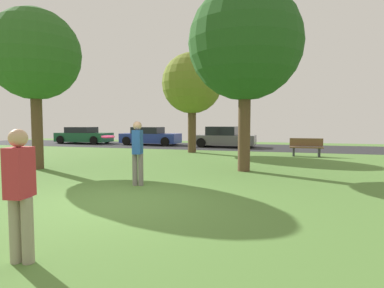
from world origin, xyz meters
name	(u,v)px	position (x,y,z in m)	size (l,w,h in m)	color
ground_plane	(116,202)	(0.00, 0.00, 0.00)	(44.00, 44.00, 0.00)	#547F38
road_strip	(234,147)	(0.00, 16.00, 0.00)	(44.00, 6.40, 0.01)	#28282B
oak_tree_right	(192,84)	(-1.64, 11.28, 3.86)	(3.38, 3.38, 5.59)	brown
maple_tree_far	(245,44)	(2.07, 5.17, 4.38)	(3.90, 3.90, 6.36)	brown
birch_tree_lone	(35,55)	(-5.24, 3.55, 4.11)	(3.24, 3.24, 5.76)	brown
person_thrower	(20,190)	(0.44, -2.95, 0.89)	(0.30, 0.35, 1.63)	gray
person_catcher	(138,150)	(-0.34, 1.77, 0.96)	(0.30, 0.35, 1.73)	slate
frisbee_disc	(108,137)	(-0.01, -0.24, 1.41)	(0.36, 0.36, 0.04)	#EA2D6B
parked_car_green	(83,136)	(-12.34, 16.28, 0.62)	(4.39, 2.06, 1.32)	#195633
parked_car_blue	(150,137)	(-6.50, 16.37, 0.62)	(4.43, 2.08, 1.35)	#233893
parked_car_grey	(224,138)	(-0.66, 15.83, 0.64)	(4.17, 2.11, 1.41)	slate
park_bench	(306,147)	(4.46, 10.92, 0.46)	(1.60, 0.45, 0.90)	brown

